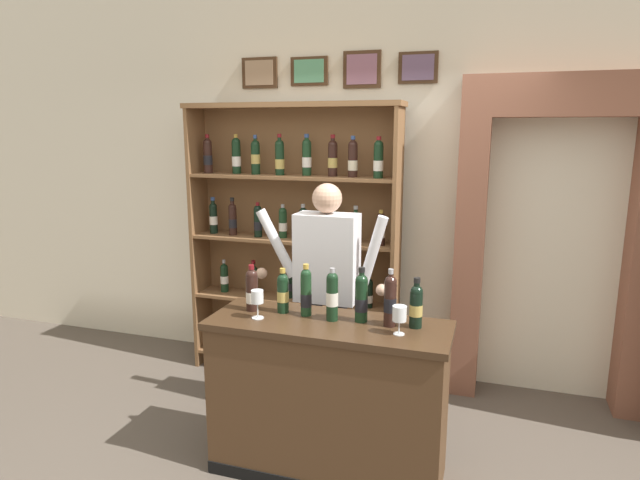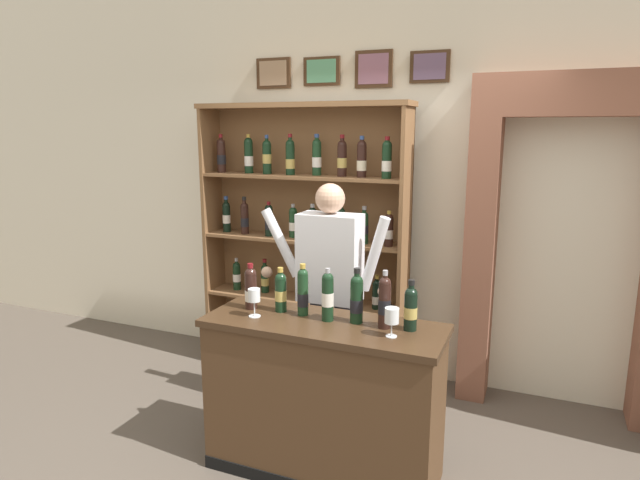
{
  "view_description": "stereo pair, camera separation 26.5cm",
  "coord_description": "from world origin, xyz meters",
  "px_view_note": "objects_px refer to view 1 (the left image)",
  "views": [
    {
      "loc": [
        0.95,
        -2.84,
        2.06
      ],
      "look_at": [
        -0.09,
        0.33,
        1.37
      ],
      "focal_mm": 30.52,
      "sensor_mm": 36.0,
      "label": 1
    },
    {
      "loc": [
        1.19,
        -2.75,
        2.06
      ],
      "look_at": [
        -0.09,
        0.33,
        1.37
      ],
      "focal_mm": 30.52,
      "sensor_mm": 36.0,
      "label": 2
    }
  ],
  "objects_px": {
    "tasting_bottle_bianco": "(306,292)",
    "wine_glass_center": "(399,315)",
    "wine_shelf": "(294,233)",
    "tasting_counter": "(328,398)",
    "tasting_bottle_grappa": "(283,292)",
    "tasting_bottle_prosecco": "(332,295)",
    "shopkeeper": "(327,277)",
    "tasting_bottle_chianti": "(252,290)",
    "tasting_bottle_riserva": "(390,300)",
    "wine_glass_spare": "(257,298)",
    "tasting_bottle_vin_santo": "(416,305)",
    "tasting_bottle_rosso": "(361,297)"
  },
  "relations": [
    {
      "from": "tasting_bottle_riserva",
      "to": "shopkeeper",
      "type": "bearing_deg",
      "value": 135.4
    },
    {
      "from": "wine_shelf",
      "to": "wine_glass_center",
      "type": "height_order",
      "value": "wine_shelf"
    },
    {
      "from": "tasting_bottle_prosecco",
      "to": "tasting_bottle_rosso",
      "type": "distance_m",
      "value": 0.17
    },
    {
      "from": "tasting_bottle_grappa",
      "to": "tasting_bottle_riserva",
      "type": "relative_size",
      "value": 0.83
    },
    {
      "from": "shopkeeper",
      "to": "tasting_bottle_rosso",
      "type": "bearing_deg",
      "value": -54.22
    },
    {
      "from": "tasting_bottle_chianti",
      "to": "tasting_bottle_bianco",
      "type": "xyz_separation_m",
      "value": [
        0.34,
        0.02,
        0.01
      ]
    },
    {
      "from": "tasting_counter",
      "to": "tasting_bottle_prosecco",
      "type": "height_order",
      "value": "tasting_bottle_prosecco"
    },
    {
      "from": "tasting_bottle_grappa",
      "to": "tasting_bottle_bianco",
      "type": "height_order",
      "value": "tasting_bottle_bianco"
    },
    {
      "from": "tasting_bottle_chianti",
      "to": "tasting_bottle_rosso",
      "type": "xyz_separation_m",
      "value": [
        0.68,
        0.01,
        0.01
      ]
    },
    {
      "from": "shopkeeper",
      "to": "wine_glass_center",
      "type": "relative_size",
      "value": 10.55
    },
    {
      "from": "tasting_bottle_chianti",
      "to": "wine_glass_center",
      "type": "bearing_deg",
      "value": -7.3
    },
    {
      "from": "tasting_bottle_chianti",
      "to": "wine_glass_center",
      "type": "distance_m",
      "value": 0.93
    },
    {
      "from": "tasting_bottle_chianti",
      "to": "wine_glass_spare",
      "type": "relative_size",
      "value": 1.68
    },
    {
      "from": "shopkeeper",
      "to": "tasting_bottle_vin_santo",
      "type": "bearing_deg",
      "value": -36.75
    },
    {
      "from": "tasting_bottle_prosecco",
      "to": "wine_shelf",
      "type": "bearing_deg",
      "value": 119.86
    },
    {
      "from": "tasting_counter",
      "to": "shopkeeper",
      "type": "distance_m",
      "value": 0.84
    },
    {
      "from": "tasting_bottle_grappa",
      "to": "tasting_bottle_bianco",
      "type": "xyz_separation_m",
      "value": [
        0.15,
        -0.01,
        0.02
      ]
    },
    {
      "from": "wine_glass_center",
      "to": "tasting_bottle_chianti",
      "type": "bearing_deg",
      "value": 172.7
    },
    {
      "from": "tasting_bottle_bianco",
      "to": "wine_glass_center",
      "type": "distance_m",
      "value": 0.6
    },
    {
      "from": "tasting_bottle_grappa",
      "to": "tasting_bottle_rosso",
      "type": "height_order",
      "value": "tasting_bottle_rosso"
    },
    {
      "from": "wine_glass_spare",
      "to": "tasting_bottle_vin_santo",
      "type": "bearing_deg",
      "value": 8.81
    },
    {
      "from": "wine_shelf",
      "to": "tasting_counter",
      "type": "bearing_deg",
      "value": -61.34
    },
    {
      "from": "tasting_bottle_riserva",
      "to": "tasting_bottle_bianco",
      "type": "bearing_deg",
      "value": 177.55
    },
    {
      "from": "shopkeeper",
      "to": "tasting_bottle_chianti",
      "type": "distance_m",
      "value": 0.61
    },
    {
      "from": "tasting_bottle_chianti",
      "to": "tasting_bottle_bianco",
      "type": "relative_size",
      "value": 0.91
    },
    {
      "from": "tasting_bottle_bianco",
      "to": "tasting_bottle_riserva",
      "type": "height_order",
      "value": "tasting_bottle_riserva"
    },
    {
      "from": "tasting_bottle_grappa",
      "to": "wine_glass_spare",
      "type": "distance_m",
      "value": 0.18
    },
    {
      "from": "tasting_bottle_riserva",
      "to": "wine_glass_center",
      "type": "relative_size",
      "value": 2.06
    },
    {
      "from": "tasting_bottle_bianco",
      "to": "tasting_bottle_rosso",
      "type": "height_order",
      "value": "tasting_bottle_rosso"
    },
    {
      "from": "tasting_counter",
      "to": "tasting_bottle_bianco",
      "type": "bearing_deg",
      "value": 155.82
    },
    {
      "from": "wine_shelf",
      "to": "tasting_bottle_prosecco",
      "type": "distance_m",
      "value": 1.39
    },
    {
      "from": "wine_shelf",
      "to": "tasting_counter",
      "type": "relative_size",
      "value": 1.6
    },
    {
      "from": "wine_shelf",
      "to": "tasting_bottle_riserva",
      "type": "xyz_separation_m",
      "value": [
        1.03,
        -1.19,
        -0.1
      ]
    },
    {
      "from": "tasting_bottle_chianti",
      "to": "tasting_bottle_riserva",
      "type": "distance_m",
      "value": 0.85
    },
    {
      "from": "wine_glass_center",
      "to": "tasting_bottle_prosecco",
      "type": "bearing_deg",
      "value": 166.03
    },
    {
      "from": "tasting_counter",
      "to": "tasting_bottle_prosecco",
      "type": "distance_m",
      "value": 0.63
    },
    {
      "from": "tasting_bottle_chianti",
      "to": "tasting_bottle_vin_santo",
      "type": "xyz_separation_m",
      "value": [
        1.0,
        0.02,
        -0.0
      ]
    },
    {
      "from": "shopkeeper",
      "to": "tasting_bottle_bianco",
      "type": "xyz_separation_m",
      "value": [
        0.03,
        -0.51,
        0.05
      ]
    },
    {
      "from": "tasting_counter",
      "to": "tasting_bottle_rosso",
      "type": "distance_m",
      "value": 0.65
    },
    {
      "from": "tasting_counter",
      "to": "tasting_bottle_riserva",
      "type": "bearing_deg",
      "value": 8.17
    },
    {
      "from": "tasting_counter",
      "to": "tasting_bottle_chianti",
      "type": "distance_m",
      "value": 0.79
    },
    {
      "from": "wine_glass_spare",
      "to": "tasting_bottle_prosecco",
      "type": "bearing_deg",
      "value": 13.93
    },
    {
      "from": "wine_shelf",
      "to": "tasting_counter",
      "type": "distance_m",
      "value": 1.6
    },
    {
      "from": "tasting_bottle_grappa",
      "to": "tasting_bottle_vin_santo",
      "type": "xyz_separation_m",
      "value": [
        0.8,
        -0.01,
        0.0
      ]
    },
    {
      "from": "tasting_bottle_bianco",
      "to": "tasting_bottle_prosecco",
      "type": "height_order",
      "value": "tasting_bottle_bianco"
    },
    {
      "from": "wine_glass_center",
      "to": "shopkeeper",
      "type": "bearing_deg",
      "value": 133.52
    },
    {
      "from": "tasting_bottle_bianco",
      "to": "tasting_bottle_grappa",
      "type": "bearing_deg",
      "value": 177.26
    },
    {
      "from": "shopkeeper",
      "to": "tasting_bottle_riserva",
      "type": "height_order",
      "value": "shopkeeper"
    },
    {
      "from": "tasting_bottle_prosecco",
      "to": "tasting_counter",
      "type": "bearing_deg",
      "value": -107.55
    },
    {
      "from": "tasting_bottle_chianti",
      "to": "wine_glass_center",
      "type": "relative_size",
      "value": 1.78
    }
  ]
}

